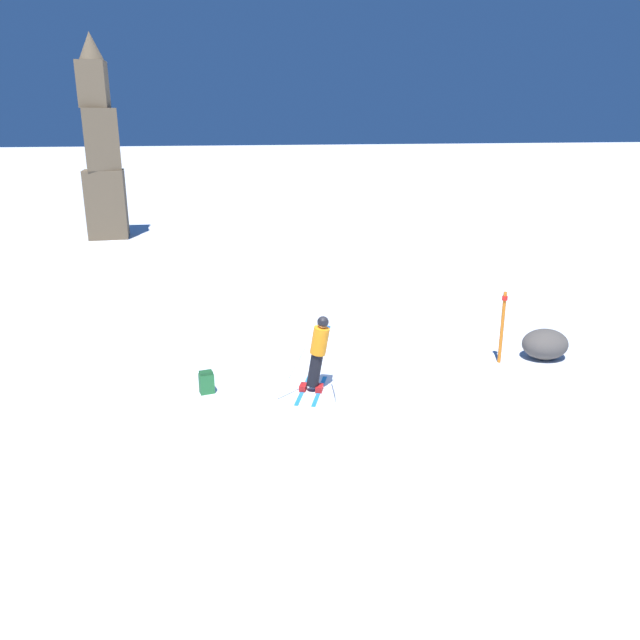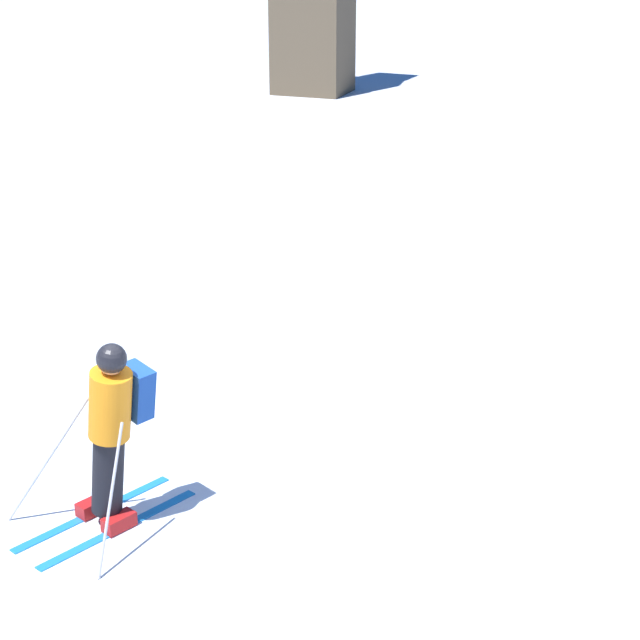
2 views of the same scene
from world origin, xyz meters
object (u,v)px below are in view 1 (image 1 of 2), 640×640
object	(u,v)px
skier	(318,350)
spare_backpack	(207,382)
trail_marker	(502,324)
rock_pillar	(102,156)
exposed_boulder_1	(545,344)

from	to	relation	value
skier	spare_backpack	size ratio (longest dim) A/B	3.47
trail_marker	rock_pillar	bearing A→B (deg)	117.86
skier	spare_backpack	bearing A→B (deg)	-168.00
rock_pillar	trail_marker	world-z (taller)	rock_pillar
exposed_boulder_1	trail_marker	distance (m)	1.36
skier	exposed_boulder_1	size ratio (longest dim) A/B	1.52
spare_backpack	exposed_boulder_1	xyz separation A→B (m)	(8.25, 0.18, 0.13)
rock_pillar	exposed_boulder_1	size ratio (longest dim) A/B	8.38
spare_backpack	trail_marker	world-z (taller)	trail_marker
rock_pillar	trail_marker	xyz separation A→B (m)	(10.64, -20.14, -3.03)
exposed_boulder_1	trail_marker	world-z (taller)	trail_marker
rock_pillar	exposed_boulder_1	bearing A→B (deg)	-59.52
spare_backpack	exposed_boulder_1	bearing A→B (deg)	171.90
rock_pillar	exposed_boulder_1	xyz separation A→B (m)	(11.86, -20.14, -3.64)
skier	trail_marker	xyz separation A→B (m)	(4.67, 0.62, 0.03)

